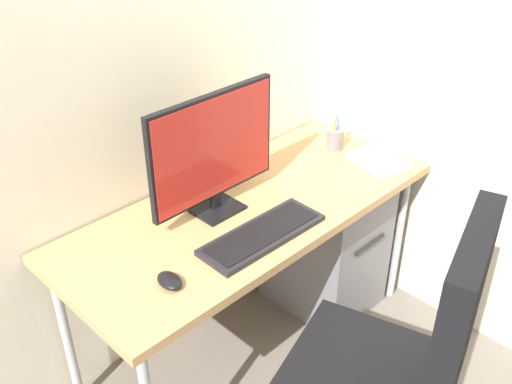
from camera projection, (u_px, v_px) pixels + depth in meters
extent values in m
plane|color=slate|center=(251.00, 341.00, 2.58)|extent=(8.00, 8.00, 0.00)
cube|color=beige|center=(180.00, 3.00, 2.05)|extent=(2.76, 0.04, 2.80)
cube|color=tan|center=(250.00, 209.00, 2.22)|extent=(1.51, 0.63, 0.04)
cylinder|color=#B2B5BA|center=(398.00, 237.00, 2.67)|extent=(0.04, 0.04, 0.68)
cylinder|color=#B2B5BA|center=(67.00, 338.00, 2.14)|extent=(0.04, 0.04, 0.68)
cylinder|color=#B2B5BA|center=(313.00, 195.00, 2.97)|extent=(0.04, 0.04, 0.68)
cube|color=black|center=(361.00, 382.00, 1.80)|extent=(0.58, 0.57, 0.11)
cube|color=black|center=(457.00, 325.00, 1.53)|extent=(0.42, 0.19, 0.58)
cube|color=slate|center=(325.00, 244.00, 2.67)|extent=(0.39, 0.46, 0.62)
cube|color=#262628|center=(370.00, 245.00, 2.47)|extent=(0.20, 0.01, 0.02)
cube|color=black|center=(218.00, 209.00, 2.17)|extent=(0.17, 0.14, 0.01)
cube|color=black|center=(216.00, 199.00, 2.16)|extent=(0.04, 0.02, 0.06)
cube|color=black|center=(213.00, 147.00, 2.05)|extent=(0.55, 0.02, 0.39)
cube|color=#B2261E|center=(216.00, 148.00, 2.04)|extent=(0.52, 0.01, 0.37)
cube|color=black|center=(262.00, 235.00, 2.03)|extent=(0.47, 0.18, 0.02)
cube|color=black|center=(262.00, 232.00, 2.02)|extent=(0.44, 0.14, 0.00)
ellipsoid|color=black|center=(170.00, 281.00, 1.81)|extent=(0.07, 0.11, 0.03)
cylinder|color=slate|center=(335.00, 139.00, 2.58)|extent=(0.07, 0.07, 0.09)
cylinder|color=silver|center=(335.00, 126.00, 2.54)|extent=(0.02, 0.01, 0.12)
cylinder|color=silver|center=(337.00, 125.00, 2.55)|extent=(0.02, 0.01, 0.12)
torus|color=#337FD8|center=(335.00, 137.00, 2.57)|extent=(0.03, 0.04, 0.01)
cylinder|color=#337FD8|center=(339.00, 129.00, 2.56)|extent=(0.02, 0.02, 0.12)
cylinder|color=orange|center=(335.00, 131.00, 2.54)|extent=(0.02, 0.01, 0.12)
cube|color=silver|center=(379.00, 160.00, 2.48)|extent=(0.21, 0.25, 0.02)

